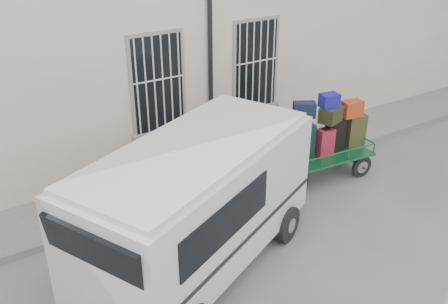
% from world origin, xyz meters
% --- Properties ---
extents(ground, '(80.00, 80.00, 0.00)m').
position_xyz_m(ground, '(0.00, 0.00, 0.00)').
color(ground, '#63635E').
rests_on(ground, ground).
extents(building, '(24.00, 5.15, 6.00)m').
position_xyz_m(building, '(0.00, 5.50, 3.00)').
color(building, beige).
rests_on(building, ground).
extents(sidewalk, '(24.00, 1.70, 0.15)m').
position_xyz_m(sidewalk, '(0.00, 2.20, 0.07)').
color(sidewalk, slate).
rests_on(sidewalk, ground).
extents(luggage_cart, '(2.85, 1.29, 2.10)m').
position_xyz_m(luggage_cart, '(2.59, 0.72, 1.04)').
color(luggage_cart, black).
rests_on(luggage_cart, ground).
extents(van, '(5.15, 3.81, 2.42)m').
position_xyz_m(van, '(-1.42, -0.56, 1.38)').
color(van, silver).
rests_on(van, ground).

